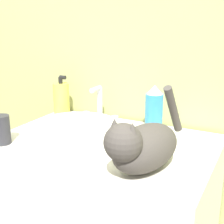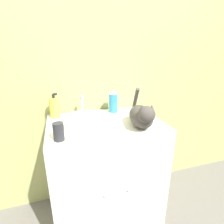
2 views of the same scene
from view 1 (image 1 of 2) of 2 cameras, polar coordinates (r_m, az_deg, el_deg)
wall_back at (r=1.42m, az=5.13°, el=13.12°), size 6.00×0.05×2.50m
sink_basin at (r=1.27m, az=-6.60°, el=-3.19°), size 0.36×0.36×0.04m
faucet at (r=1.41m, az=-2.34°, el=0.92°), size 0.18×0.09×0.17m
cat at (r=0.95m, az=5.63°, el=-6.12°), size 0.21×0.41×0.24m
soap_bottle at (r=1.52m, az=-9.25°, el=2.37°), size 0.08×0.08×0.20m
spray_bottle at (r=1.29m, az=7.68°, el=0.49°), size 0.07×0.07×0.20m
cup at (r=1.23m, az=-19.52°, el=-3.07°), size 0.06×0.06×0.11m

